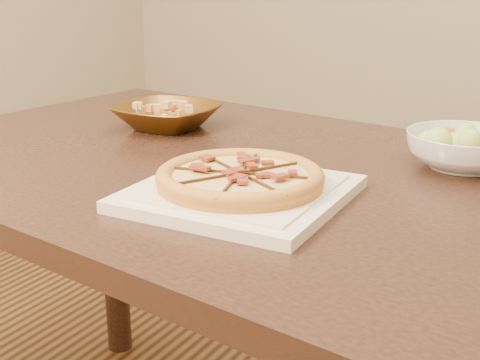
{
  "coord_description": "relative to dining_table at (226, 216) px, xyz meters",
  "views": [
    {
      "loc": [
        0.5,
        -1.16,
        1.08
      ],
      "look_at": [
        0.02,
        -0.35,
        0.78
      ],
      "focal_mm": 50.0,
      "sensor_mm": 36.0,
      "label": 1
    }
  ],
  "objects": [
    {
      "name": "dining_table",
      "position": [
        0.0,
        0.0,
        0.0
      ],
      "size": [
        1.43,
        1.02,
        0.75
      ],
      "color": "#332016",
      "rests_on": "floor"
    },
    {
      "name": "plate",
      "position": [
        0.13,
        -0.17,
        0.12
      ],
      "size": [
        0.31,
        0.31,
        0.02
      ],
      "color": "#F6EACF",
      "rests_on": "dining_table"
    },
    {
      "name": "pizza",
      "position": [
        0.13,
        -0.17,
        0.14
      ],
      "size": [
        0.25,
        0.25,
        0.03
      ],
      "color": "#C7872D",
      "rests_on": "plate"
    },
    {
      "name": "bronze_bowl",
      "position": [
        -0.24,
        0.15,
        0.13
      ],
      "size": [
        0.22,
        0.22,
        0.05
      ],
      "primitive_type": "imported",
      "rotation": [
        0.0,
        0.0,
        0.03
      ],
      "color": "brown",
      "rests_on": "dining_table"
    },
    {
      "name": "mixed_dish",
      "position": [
        -0.24,
        0.15,
        0.17
      ],
      "size": [
        0.1,
        0.11,
        0.03
      ],
      "color": "tan",
      "rests_on": "bronze_bowl"
    },
    {
      "name": "salad_bowl",
      "position": [
        0.38,
        0.17,
        0.14
      ],
      "size": [
        0.26,
        0.26,
        0.06
      ],
      "primitive_type": "imported",
      "rotation": [
        0.0,
        0.0,
        0.39
      ],
      "color": "white",
      "rests_on": "dining_table"
    },
    {
      "name": "salad",
      "position": [
        0.38,
        0.17,
        0.19
      ],
      "size": [
        0.11,
        0.1,
        0.04
      ],
      "color": "#CAE570",
      "rests_on": "salad_bowl"
    }
  ]
}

